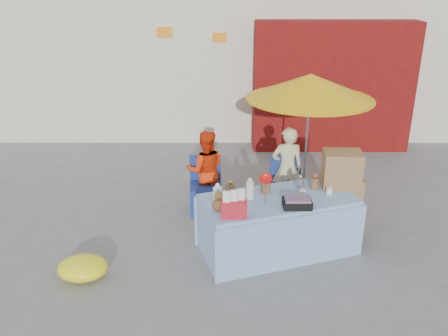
{
  "coord_description": "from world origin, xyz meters",
  "views": [
    {
      "loc": [
        0.01,
        -5.33,
        3.44
      ],
      "look_at": [
        0.0,
        0.6,
        1.0
      ],
      "focal_mm": 38.0,
      "sensor_mm": 36.0,
      "label": 1
    }
  ],
  "objects_px": {
    "chair_left": "(206,196)",
    "vendor_orange": "(206,170)",
    "umbrella": "(310,87)",
    "chair_right": "(287,196)",
    "vendor_beige": "(287,168)",
    "box_stack": "(340,198)",
    "market_table": "(277,224)"
  },
  "relations": [
    {
      "from": "chair_right",
      "to": "vendor_beige",
      "type": "distance_m",
      "value": 0.43
    },
    {
      "from": "market_table",
      "to": "umbrella",
      "type": "height_order",
      "value": "umbrella"
    },
    {
      "from": "vendor_orange",
      "to": "vendor_beige",
      "type": "height_order",
      "value": "vendor_beige"
    },
    {
      "from": "vendor_orange",
      "to": "chair_left",
      "type": "bearing_deg",
      "value": 86.7
    },
    {
      "from": "chair_left",
      "to": "umbrella",
      "type": "relative_size",
      "value": 0.41
    },
    {
      "from": "chair_left",
      "to": "chair_right",
      "type": "height_order",
      "value": "same"
    },
    {
      "from": "umbrella",
      "to": "vendor_beige",
      "type": "bearing_deg",
      "value": -153.43
    },
    {
      "from": "vendor_beige",
      "to": "umbrella",
      "type": "distance_m",
      "value": 1.27
    },
    {
      "from": "umbrella",
      "to": "box_stack",
      "type": "distance_m",
      "value": 1.7
    },
    {
      "from": "chair_left",
      "to": "vendor_beige",
      "type": "bearing_deg",
      "value": 3.17
    },
    {
      "from": "chair_right",
      "to": "box_stack",
      "type": "xyz_separation_m",
      "value": [
        0.62,
        -0.75,
        0.33
      ]
    },
    {
      "from": "vendor_orange",
      "to": "umbrella",
      "type": "distance_m",
      "value": 2.0
    },
    {
      "from": "umbrella",
      "to": "vendor_orange",
      "type": "bearing_deg",
      "value": -174.47
    },
    {
      "from": "box_stack",
      "to": "umbrella",
      "type": "bearing_deg",
      "value": 107.4
    },
    {
      "from": "chair_right",
      "to": "vendor_orange",
      "type": "xyz_separation_m",
      "value": [
        -1.25,
        0.13,
        0.38
      ]
    },
    {
      "from": "chair_left",
      "to": "vendor_orange",
      "type": "relative_size",
      "value": 0.67
    },
    {
      "from": "chair_left",
      "to": "vendor_orange",
      "type": "bearing_deg",
      "value": 86.7
    },
    {
      "from": "market_table",
      "to": "box_stack",
      "type": "relative_size",
      "value": 1.75
    },
    {
      "from": "chair_left",
      "to": "vendor_beige",
      "type": "height_order",
      "value": "vendor_beige"
    },
    {
      "from": "chair_right",
      "to": "vendor_orange",
      "type": "relative_size",
      "value": 0.67
    },
    {
      "from": "chair_left",
      "to": "chair_right",
      "type": "distance_m",
      "value": 1.25
    },
    {
      "from": "umbrella",
      "to": "chair_right",
      "type": "bearing_deg",
      "value": -136.62
    },
    {
      "from": "market_table",
      "to": "chair_right",
      "type": "height_order",
      "value": "market_table"
    },
    {
      "from": "vendor_orange",
      "to": "box_stack",
      "type": "height_order",
      "value": "same"
    },
    {
      "from": "vendor_beige",
      "to": "umbrella",
      "type": "height_order",
      "value": "umbrella"
    },
    {
      "from": "vendor_orange",
      "to": "market_table",
      "type": "bearing_deg",
      "value": 124.86
    },
    {
      "from": "chair_right",
      "to": "vendor_orange",
      "type": "distance_m",
      "value": 1.31
    },
    {
      "from": "chair_right",
      "to": "umbrella",
      "type": "height_order",
      "value": "umbrella"
    },
    {
      "from": "market_table",
      "to": "chair_right",
      "type": "relative_size",
      "value": 2.6
    },
    {
      "from": "vendor_beige",
      "to": "box_stack",
      "type": "relative_size",
      "value": 1.05
    },
    {
      "from": "umbrella",
      "to": "box_stack",
      "type": "xyz_separation_m",
      "value": [
        0.32,
        -1.03,
        -1.31
      ]
    },
    {
      "from": "chair_right",
      "to": "chair_left",
      "type": "bearing_deg",
      "value": 177.05
    }
  ]
}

